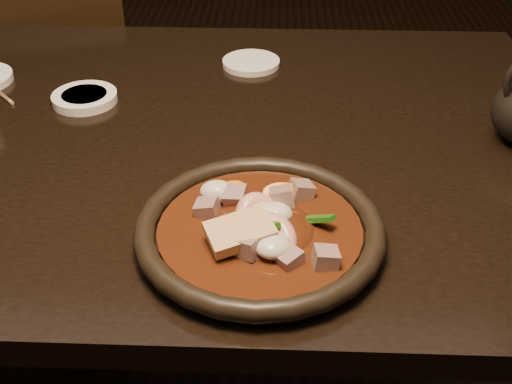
{
  "coord_description": "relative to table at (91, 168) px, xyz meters",
  "views": [
    {
      "loc": [
        0.31,
        -0.9,
        1.26
      ],
      "look_at": [
        0.29,
        -0.24,
        0.8
      ],
      "focal_mm": 45.0,
      "sensor_mm": 36.0,
      "label": 1
    }
  ],
  "objects": [
    {
      "name": "soy_dish",
      "position": [
        -0.02,
        0.09,
        0.08
      ],
      "size": [
        0.11,
        0.11,
        0.02
      ],
      "primitive_type": "cylinder",
      "color": "white",
      "rests_on": "table"
    },
    {
      "name": "saucer_right",
      "position": [
        0.26,
        0.26,
        0.08
      ],
      "size": [
        0.11,
        0.11,
        0.01
      ],
      "primitive_type": "cylinder",
      "color": "white",
      "rests_on": "table"
    },
    {
      "name": "stirfry",
      "position": [
        0.29,
        -0.28,
        0.1
      ],
      "size": [
        0.18,
        0.18,
        0.07
      ],
      "color": "#39170A",
      "rests_on": "plate"
    },
    {
      "name": "table",
      "position": [
        0.0,
        0.0,
        0.0
      ],
      "size": [
        1.6,
        0.9,
        0.75
      ],
      "color": "black",
      "rests_on": "floor"
    },
    {
      "name": "plate",
      "position": [
        0.29,
        -0.28,
        0.09
      ],
      "size": [
        0.31,
        0.31,
        0.03
      ],
      "color": "black",
      "rests_on": "table"
    },
    {
      "name": "chair",
      "position": [
        -0.26,
        0.6,
        -0.23
      ],
      "size": [
        0.49,
        0.49,
        0.82
      ],
      "rotation": [
        0.0,
        0.0,
        3.45
      ],
      "color": "black",
      "rests_on": "floor"
    }
  ]
}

